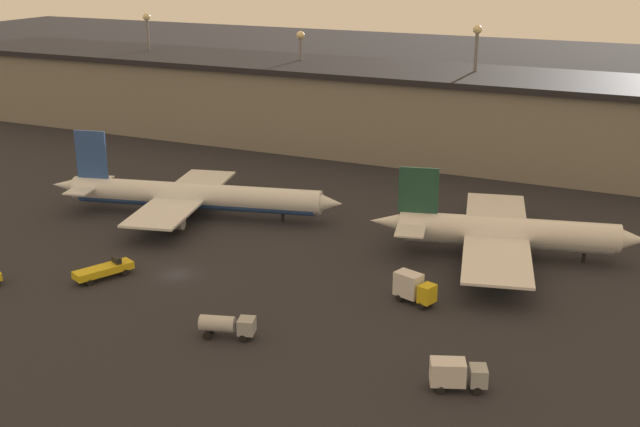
# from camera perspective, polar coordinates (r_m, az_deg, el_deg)

# --- Properties ---
(ground) EXTENTS (600.00, 600.00, 0.00)m
(ground) POSITION_cam_1_polar(r_m,az_deg,el_deg) (109.17, -10.18, -4.28)
(ground) COLOR #26262B
(terminal_building) EXTENTS (212.16, 26.46, 17.66)m
(terminal_building) POSITION_cam_1_polar(r_m,az_deg,el_deg) (170.64, 4.17, 7.43)
(terminal_building) COLOR gray
(terminal_building) RESTS_ON ground
(airplane_0) EXTENTS (48.51, 32.10, 13.33)m
(airplane_0) POSITION_cam_1_polar(r_m,az_deg,el_deg) (130.80, -9.12, 1.25)
(airplane_0) COLOR white
(airplane_0) RESTS_ON ground
(airplane_1) EXTENTS (37.88, 38.11, 12.36)m
(airplane_1) POSITION_cam_1_polar(r_m,az_deg,el_deg) (115.10, 12.94, -1.35)
(airplane_1) COLOR white
(airplane_1) RESTS_ON ground
(service_vehicle_2) EXTENTS (6.00, 4.09, 3.15)m
(service_vehicle_2) POSITION_cam_1_polar(r_m,az_deg,el_deg) (81.66, 9.65, -11.17)
(service_vehicle_2) COLOR #9EA3A8
(service_vehicle_2) RESTS_ON ground
(service_vehicle_3) EXTENTS (5.67, 3.65, 3.71)m
(service_vehicle_3) POSITION_cam_1_polar(r_m,az_deg,el_deg) (99.19, 6.65, -5.25)
(service_vehicle_3) COLOR gold
(service_vehicle_3) RESTS_ON ground
(service_vehicle_4) EXTENTS (6.53, 3.64, 2.55)m
(service_vehicle_4) POSITION_cam_1_polar(r_m,az_deg,el_deg) (91.05, -6.65, -7.88)
(service_vehicle_4) COLOR #9EA3A8
(service_vehicle_4) RESTS_ON ground
(service_vehicle_5) EXTENTS (5.37, 8.14, 2.46)m
(service_vehicle_5) POSITION_cam_1_polar(r_m,az_deg,el_deg) (109.61, -15.10, -3.90)
(service_vehicle_5) COLOR gold
(service_vehicle_5) RESTS_ON ground
(lamp_post_0) EXTENTS (1.80, 1.80, 26.33)m
(lamp_post_0) POSITION_cam_1_polar(r_m,az_deg,el_deg) (200.36, -12.06, 11.00)
(lamp_post_0) COLOR slate
(lamp_post_0) RESTS_ON ground
(lamp_post_1) EXTENTS (1.80, 1.80, 23.92)m
(lamp_post_1) POSITION_cam_1_polar(r_m,az_deg,el_deg) (179.41, -1.38, 10.11)
(lamp_post_1) COLOR slate
(lamp_post_1) RESTS_ON ground
(lamp_post_2) EXTENTS (1.80, 1.80, 26.79)m
(lamp_post_2) POSITION_cam_1_polar(r_m,az_deg,el_deg) (165.88, 10.94, 9.63)
(lamp_post_2) COLOR slate
(lamp_post_2) RESTS_ON ground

